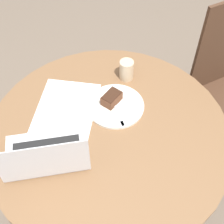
{
  "coord_description": "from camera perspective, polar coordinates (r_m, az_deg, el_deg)",
  "views": [
    {
      "loc": [
        0.77,
        0.13,
        1.81
      ],
      "look_at": [
        -0.07,
        0.01,
        0.77
      ],
      "focal_mm": 50.0,
      "sensor_mm": 36.0,
      "label": 1
    }
  ],
  "objects": [
    {
      "name": "fork",
      "position": [
        1.37,
        1.22,
        -0.47
      ],
      "size": [
        0.16,
        0.09,
        0.0
      ],
      "rotation": [
        0.0,
        0.0,
        6.73
      ],
      "color": "silver",
      "rests_on": "plate"
    },
    {
      "name": "paper_document",
      "position": [
        1.4,
        -8.72,
        -0.45
      ],
      "size": [
        0.41,
        0.26,
        0.0
      ],
      "rotation": [
        0.0,
        0.0,
        0.0
      ],
      "color": "white",
      "rests_on": "dining_table"
    },
    {
      "name": "cake_slice",
      "position": [
        1.4,
        -0.08,
        2.53
      ],
      "size": [
        0.11,
        0.1,
        0.05
      ],
      "rotation": [
        0.0,
        0.0,
        2.65
      ],
      "color": "brown",
      "rests_on": "plate"
    },
    {
      "name": "plate",
      "position": [
        1.41,
        0.63,
        1.15
      ],
      "size": [
        0.26,
        0.26,
        0.01
      ],
      "color": "silver",
      "rests_on": "dining_table"
    },
    {
      "name": "coffee_glass",
      "position": [
        1.51,
        2.65,
        7.67
      ],
      "size": [
        0.07,
        0.07,
        0.1
      ],
      "color": "#C6AD89",
      "rests_on": "dining_table"
    },
    {
      "name": "ground_plane",
      "position": [
        1.97,
        -0.47,
        -15.62
      ],
      "size": [
        12.0,
        12.0,
        0.0
      ],
      "primitive_type": "plane",
      "color": "#6B5B4C"
    },
    {
      "name": "laptop",
      "position": [
        1.25,
        -11.94,
        -7.63
      ],
      "size": [
        0.31,
        0.38,
        0.21
      ],
      "rotation": [
        0.0,
        0.0,
        8.18
      ],
      "color": "silver",
      "rests_on": "dining_table"
    },
    {
      "name": "dining_table",
      "position": [
        1.47,
        -0.61,
        -6.96
      ],
      "size": [
        1.05,
        1.05,
        0.73
      ],
      "color": "brown",
      "rests_on": "ground_plane"
    }
  ]
}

